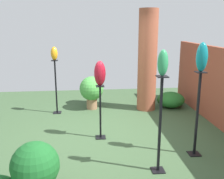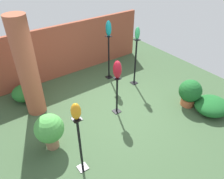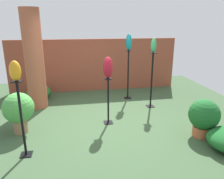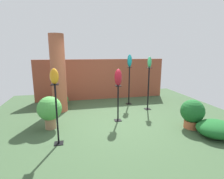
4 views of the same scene
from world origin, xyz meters
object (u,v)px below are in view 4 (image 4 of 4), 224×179
art_vase_amber (54,76)px  potted_plant_front_right (50,110)px  art_vase_teal (130,61)px  pedestal_jade (148,90)px  potted_plant_mid_right (192,113)px  art_vase_ruby (118,77)px  pedestal_teal (129,87)px  pedestal_ruby (118,105)px  pedestal_amber (57,117)px  brick_pillar (58,74)px  art_vase_jade (150,62)px

art_vase_amber → potted_plant_front_right: bearing=106.3°
art_vase_teal → potted_plant_front_right: size_ratio=0.54×
pedestal_jade → potted_plant_mid_right: (0.50, -1.75, -0.26)m
pedestal_jade → art_vase_ruby: (-1.32, -0.81, 0.62)m
pedestal_teal → art_vase_teal: size_ratio=3.11×
pedestal_ruby → potted_plant_front_right: (-1.91, -0.12, 0.04)m
art_vase_amber → potted_plant_front_right: 1.37m
potted_plant_front_right → art_vase_teal: bearing=31.7°
pedestal_jade → pedestal_ruby: (-1.32, -0.81, -0.21)m
pedestal_ruby → potted_plant_mid_right: (1.82, -0.94, -0.06)m
art_vase_ruby → potted_plant_mid_right: size_ratio=0.61×
art_vase_amber → art_vase_teal: (2.51, 2.62, 0.18)m
pedestal_amber → pedestal_ruby: bearing=31.8°
brick_pillar → pedestal_jade: 3.17m
art_vase_amber → art_vase_ruby: 1.95m
art_vase_jade → art_vase_teal: size_ratio=0.79×
pedestal_teal → pedestal_ruby: (-0.87, -1.59, -0.19)m
pedestal_ruby → potted_plant_mid_right: pedestal_ruby is taller
art_vase_teal → potted_plant_mid_right: size_ratio=0.60×
art_vase_amber → potted_plant_front_right: size_ratio=0.37×
potted_plant_front_right → art_vase_amber: bearing=-73.7°
art_vase_teal → potted_plant_front_right: bearing=-148.3°
potted_plant_front_right → potted_plant_mid_right: bearing=-12.3°
pedestal_teal → potted_plant_mid_right: pedestal_teal is taller
brick_pillar → pedestal_teal: bearing=5.7°
pedestal_amber → pedestal_jade: pedestal_jade is taller
art_vase_jade → art_vase_teal: (-0.46, 0.78, 0.02)m
art_vase_amber → art_vase_teal: bearing=46.2°
pedestal_teal → art_vase_ruby: art_vase_ruby is taller
pedestal_jade → art_vase_ruby: 1.67m
brick_pillar → pedestal_ruby: 2.34m
art_vase_jade → potted_plant_mid_right: 2.21m
brick_pillar → potted_plant_front_right: bearing=-96.7°
brick_pillar → art_vase_jade: size_ratio=6.97×
pedestal_ruby → brick_pillar: bearing=142.6°
brick_pillar → pedestal_jade: (3.07, -0.52, -0.61)m
pedestal_jade → potted_plant_front_right: (-3.24, -0.94, -0.17)m
pedestal_amber → pedestal_jade: size_ratio=0.91×
pedestal_amber → brick_pillar: bearing=92.3°
pedestal_amber → pedestal_teal: bearing=46.2°
pedestal_ruby → pedestal_jade: bearing=31.6°
pedestal_amber → pedestal_jade: (2.97, 1.84, 0.07)m
pedestal_teal → art_vase_ruby: (-0.87, -1.59, 0.63)m
brick_pillar → pedestal_teal: (2.61, 0.26, -0.63)m
pedestal_ruby → potted_plant_front_right: 1.92m
potted_plant_front_right → brick_pillar: bearing=83.3°
pedestal_jade → potted_plant_mid_right: bearing=-74.2°
brick_pillar → pedestal_jade: brick_pillar is taller
art_vase_teal → potted_plant_front_right: (-2.78, -1.71, -1.18)m
pedestal_jade → art_vase_jade: 1.00m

